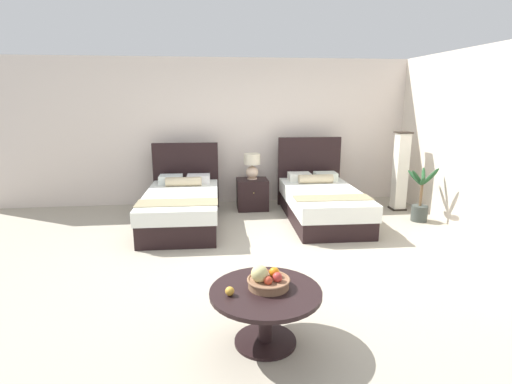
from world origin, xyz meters
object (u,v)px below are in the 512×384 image
(floor_lamp_corner, at_px, (400,171))
(table_lamp, at_px, (252,164))
(bed_near_window, at_px, (182,206))
(loose_apple, at_px, (230,291))
(bed_near_corner, at_px, (321,202))
(potted_palm, at_px, (421,202))
(fruit_bowl, at_px, (267,280))
(nightstand, at_px, (252,194))
(coffee_table, at_px, (266,303))

(floor_lamp_corner, bearing_deg, table_lamp, 172.22)
(bed_near_window, distance_m, loose_apple, 3.37)
(bed_near_corner, xyz_separation_m, floor_lamp_corner, (1.53, 0.41, 0.39))
(bed_near_corner, bearing_deg, potted_palm, -10.45)
(table_lamp, xyz_separation_m, fruit_bowl, (-0.31, -3.98, -0.27))
(fruit_bowl, distance_m, potted_palm, 4.15)
(bed_near_corner, bearing_deg, nightstand, 145.04)
(coffee_table, height_order, potted_palm, potted_palm)
(bed_near_window, bearing_deg, table_lamp, 32.72)
(fruit_bowl, bearing_deg, nightstand, 85.54)
(table_lamp, distance_m, loose_apple, 4.14)
(fruit_bowl, bearing_deg, bed_near_window, 105.39)
(coffee_table, height_order, floor_lamp_corner, floor_lamp_corner)
(fruit_bowl, bearing_deg, loose_apple, -162.03)
(coffee_table, height_order, fruit_bowl, fruit_bowl)
(potted_palm, bearing_deg, nightstand, 158.57)
(coffee_table, bearing_deg, table_lamp, 85.34)
(potted_palm, bearing_deg, bed_near_corner, 169.55)
(table_lamp, bearing_deg, loose_apple, -98.59)
(bed_near_window, xyz_separation_m, table_lamp, (1.19, 0.77, 0.51))
(bed_near_corner, xyz_separation_m, fruit_bowl, (-1.37, -3.22, 0.24))
(bed_near_window, xyz_separation_m, fruit_bowl, (0.88, -3.21, 0.24))
(nightstand, bearing_deg, floor_lamp_corner, -7.34)
(bed_near_corner, height_order, table_lamp, bed_near_corner)
(table_lamp, bearing_deg, coffee_table, -94.66)
(table_lamp, bearing_deg, bed_near_corner, -35.68)
(table_lamp, xyz_separation_m, coffee_table, (-0.33, -4.03, -0.46))
(fruit_bowl, relative_size, potted_palm, 0.37)
(coffee_table, xyz_separation_m, floor_lamp_corner, (2.92, 3.67, 0.34))
(coffee_table, distance_m, loose_apple, 0.33)
(fruit_bowl, distance_m, floor_lamp_corner, 4.64)
(nightstand, xyz_separation_m, loose_apple, (-0.62, -4.06, 0.23))
(nightstand, bearing_deg, table_lamp, 90.00)
(table_lamp, height_order, coffee_table, table_lamp)
(coffee_table, bearing_deg, bed_near_window, 104.87)
(bed_near_window, relative_size, nightstand, 3.92)
(bed_near_window, bearing_deg, bed_near_corner, 0.14)
(bed_near_corner, bearing_deg, bed_near_window, -179.86)
(coffee_table, xyz_separation_m, potted_palm, (2.95, 2.98, -0.04))
(bed_near_corner, distance_m, loose_apple, 3.72)
(floor_lamp_corner, bearing_deg, coffee_table, -128.46)
(table_lamp, height_order, potted_palm, table_lamp)
(coffee_table, height_order, loose_apple, loose_apple)
(bed_near_corner, height_order, loose_apple, bed_near_corner)
(floor_lamp_corner, bearing_deg, nightstand, 172.66)
(loose_apple, height_order, potted_palm, potted_palm)
(nightstand, height_order, table_lamp, table_lamp)
(nightstand, distance_m, potted_palm, 2.82)
(potted_palm, bearing_deg, loose_apple, -136.92)
(nightstand, relative_size, loose_apple, 7.65)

